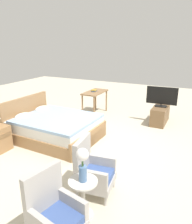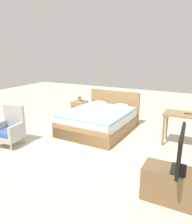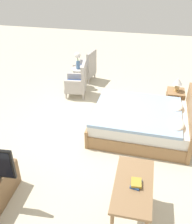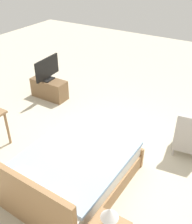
{
  "view_description": "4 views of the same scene",
  "coord_description": "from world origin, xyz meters",
  "px_view_note": "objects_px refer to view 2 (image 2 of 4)",
  "views": [
    {
      "loc": [
        -4.14,
        -2.16,
        2.33
      ],
      "look_at": [
        0.01,
        -0.09,
        0.83
      ],
      "focal_mm": 35.0,
      "sensor_mm": 36.0,
      "label": 1
    },
    {
      "loc": [
        2.45,
        -4.06,
        2.12
      ],
      "look_at": [
        0.32,
        0.02,
        0.83
      ],
      "focal_mm": 35.0,
      "sensor_mm": 36.0,
      "label": 2
    },
    {
      "loc": [
        4.62,
        1.03,
        3.46
      ],
      "look_at": [
        0.14,
        0.08,
        0.57
      ],
      "focal_mm": 42.0,
      "sensor_mm": 36.0,
      "label": 3
    },
    {
      "loc": [
        -2.05,
        3.46,
        3.4
      ],
      "look_at": [
        0.08,
        0.01,
        0.84
      ],
      "focal_mm": 42.0,
      "sensor_mm": 36.0,
      "label": 4
    }
  ],
  "objects_px": {
    "nightstand": "(80,110)",
    "book_stack": "(189,113)",
    "bed": "(100,120)",
    "armchair_by_window_right": "(10,129)",
    "tv_stand": "(176,186)",
    "tv_flatscreen": "(181,150)",
    "vanity_desk": "(188,119)",
    "table_lamp": "(80,95)"
  },
  "relations": [
    {
      "from": "nightstand",
      "to": "book_stack",
      "type": "relative_size",
      "value": 2.74
    },
    {
      "from": "table_lamp",
      "to": "book_stack",
      "type": "height_order",
      "value": "table_lamp"
    },
    {
      "from": "bed",
      "to": "vanity_desk",
      "type": "relative_size",
      "value": 2.0
    },
    {
      "from": "tv_flatscreen",
      "to": "tv_stand",
      "type": "bearing_deg",
      "value": -176.76
    },
    {
      "from": "table_lamp",
      "to": "tv_flatscreen",
      "type": "xyz_separation_m",
      "value": [
        3.39,
        -2.86,
        0.03
      ]
    },
    {
      "from": "nightstand",
      "to": "tv_flatscreen",
      "type": "height_order",
      "value": "tv_flatscreen"
    },
    {
      "from": "bed",
      "to": "armchair_by_window_right",
      "type": "distance_m",
      "value": 2.3
    },
    {
      "from": "nightstand",
      "to": "vanity_desk",
      "type": "xyz_separation_m",
      "value": [
        3.29,
        -0.73,
        0.37
      ]
    },
    {
      "from": "bed",
      "to": "armchair_by_window_right",
      "type": "xyz_separation_m",
      "value": [
        -1.4,
        -1.82,
        0.08
      ]
    },
    {
      "from": "armchair_by_window_right",
      "to": "table_lamp",
      "type": "relative_size",
      "value": 2.79
    },
    {
      "from": "nightstand",
      "to": "book_stack",
      "type": "xyz_separation_m",
      "value": [
        3.3,
        -0.7,
        0.51
      ]
    },
    {
      "from": "table_lamp",
      "to": "tv_stand",
      "type": "height_order",
      "value": "table_lamp"
    },
    {
      "from": "vanity_desk",
      "to": "book_stack",
      "type": "distance_m",
      "value": 0.15
    },
    {
      "from": "book_stack",
      "to": "vanity_desk",
      "type": "bearing_deg",
      "value": -100.68
    },
    {
      "from": "table_lamp",
      "to": "tv_flatscreen",
      "type": "relative_size",
      "value": 0.38
    },
    {
      "from": "armchair_by_window_right",
      "to": "vanity_desk",
      "type": "bearing_deg",
      "value": 26.32
    },
    {
      "from": "tv_stand",
      "to": "book_stack",
      "type": "relative_size",
      "value": 4.65
    },
    {
      "from": "nightstand",
      "to": "tv_stand",
      "type": "bearing_deg",
      "value": -40.19
    },
    {
      "from": "tv_flatscreen",
      "to": "vanity_desk",
      "type": "bearing_deg",
      "value": 92.58
    },
    {
      "from": "armchair_by_window_right",
      "to": "table_lamp",
      "type": "distance_m",
      "value": 2.58
    },
    {
      "from": "tv_stand",
      "to": "vanity_desk",
      "type": "xyz_separation_m",
      "value": [
        -0.09,
        2.13,
        0.4
      ]
    },
    {
      "from": "nightstand",
      "to": "table_lamp",
      "type": "height_order",
      "value": "table_lamp"
    },
    {
      "from": "nightstand",
      "to": "tv_flatscreen",
      "type": "distance_m",
      "value": 4.47
    },
    {
      "from": "armchair_by_window_right",
      "to": "book_stack",
      "type": "relative_size",
      "value": 4.46
    },
    {
      "from": "vanity_desk",
      "to": "armchair_by_window_right",
      "type": "bearing_deg",
      "value": -153.68
    },
    {
      "from": "table_lamp",
      "to": "tv_stand",
      "type": "bearing_deg",
      "value": -40.2
    },
    {
      "from": "book_stack",
      "to": "tv_stand",
      "type": "bearing_deg",
      "value": -87.69
    },
    {
      "from": "tv_flatscreen",
      "to": "nightstand",
      "type": "bearing_deg",
      "value": 139.83
    },
    {
      "from": "tv_stand",
      "to": "nightstand",
      "type": "bearing_deg",
      "value": 139.81
    },
    {
      "from": "table_lamp",
      "to": "tv_flatscreen",
      "type": "distance_m",
      "value": 4.44
    },
    {
      "from": "bed",
      "to": "tv_stand",
      "type": "distance_m",
      "value": 3.16
    },
    {
      "from": "bed",
      "to": "book_stack",
      "type": "xyz_separation_m",
      "value": [
        2.22,
        0.0,
        0.5
      ]
    },
    {
      "from": "nightstand",
      "to": "table_lamp",
      "type": "distance_m",
      "value": 0.5
    },
    {
      "from": "table_lamp",
      "to": "vanity_desk",
      "type": "relative_size",
      "value": 0.32
    },
    {
      "from": "armchair_by_window_right",
      "to": "nightstand",
      "type": "relative_size",
      "value": 1.63
    },
    {
      "from": "tv_stand",
      "to": "armchair_by_window_right",
      "type": "bearing_deg",
      "value": 174.78
    },
    {
      "from": "armchair_by_window_right",
      "to": "tv_stand",
      "type": "bearing_deg",
      "value": -5.22
    },
    {
      "from": "bed",
      "to": "armchair_by_window_right",
      "type": "height_order",
      "value": "bed"
    },
    {
      "from": "table_lamp",
      "to": "vanity_desk",
      "type": "height_order",
      "value": "table_lamp"
    },
    {
      "from": "nightstand",
      "to": "book_stack",
      "type": "distance_m",
      "value": 3.41
    },
    {
      "from": "tv_flatscreen",
      "to": "book_stack",
      "type": "bearing_deg",
      "value": 92.37
    },
    {
      "from": "armchair_by_window_right",
      "to": "table_lamp",
      "type": "bearing_deg",
      "value": 82.72
    }
  ]
}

